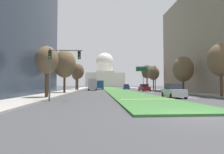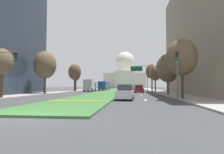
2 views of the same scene
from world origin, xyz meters
The scene contains 23 objects.
ground_plane centered at (0.00, 66.03, 0.00)m, with size 290.55×290.55×0.00m, color #3D3D3F.
grass_median centered at (0.00, 59.43, 0.07)m, with size 6.19×118.86×0.14m, color #386B33.
median_curb_nose centered at (0.00, 8.86, 0.16)m, with size 5.57×0.50×0.04m, color gold.
lane_dashes_right centered at (6.62, 37.88, 0.00)m, with size 0.16×55.01×0.01m.
sidewalk_left centered at (-12.14, 52.83, 0.07)m, with size 4.00×118.86×0.15m, color #9E9991.
sidewalk_right centered at (12.14, 52.83, 0.07)m, with size 4.00×118.86×0.15m, color #9E9991.
capitol_building centered at (0.00, 131.37, 9.40)m, with size 28.46×26.24×26.99m.
traffic_light_near_left centered at (-8.79, 9.45, 3.80)m, with size 3.34×0.35×5.20m.
traffic_light_far_right centered at (9.64, 49.15, 3.31)m, with size 0.28×0.35×5.20m.
overhead_guide_sign centered at (7.98, 37.21, 4.63)m, with size 5.16×0.20×6.50m.
street_tree_left_near centered at (-10.98, 13.34, 4.51)m, with size 2.67×2.67×6.24m.
street_tree_right_near centered at (10.67, 13.04, 4.76)m, with size 3.32×3.32×6.86m.
street_tree_left_mid centered at (-11.16, 25.77, 5.48)m, with size 4.15×4.15×8.10m.
street_tree_right_mid centered at (11.13, 24.40, 4.55)m, with size 3.84×3.84×6.96m.
street_tree_left_far centered at (-10.65, 43.06, 5.34)m, with size 3.51×3.51×7.57m.
street_tree_right_far centered at (11.28, 43.55, 5.00)m, with size 3.38×3.38×7.14m.
street_tree_left_distant centered at (-11.56, 47.15, 4.61)m, with size 2.62×2.62×6.33m.
street_tree_right_distant centered at (11.01, 49.66, 5.81)m, with size 3.57×3.57×8.08m.
sedan_lead_stopped centered at (4.37, 12.91, 0.81)m, with size 2.08×4.29×1.74m.
sedan_midblock centered at (6.65, 36.17, 0.82)m, with size 2.15×4.54×1.76m.
sedan_distant centered at (4.70, 53.35, 0.82)m, with size 2.08×4.70×1.76m.
box_truck_delivery centered at (-6.45, 43.39, 1.68)m, with size 2.40×6.40×3.20m.
city_bus centered at (-4.36, 56.56, 1.77)m, with size 2.62×11.00×2.95m.
Camera 1 is at (-4.82, -8.98, 1.63)m, focal length 29.37 mm.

